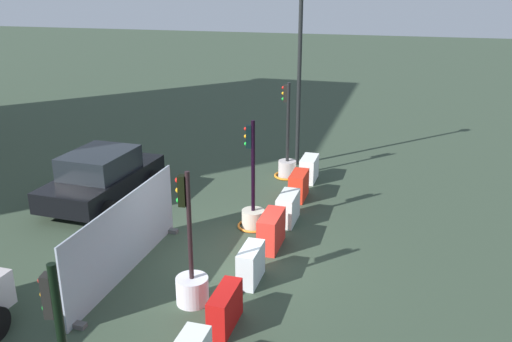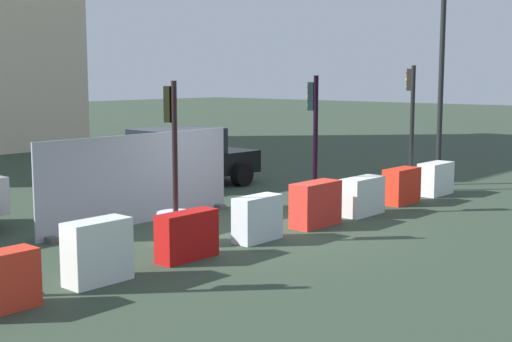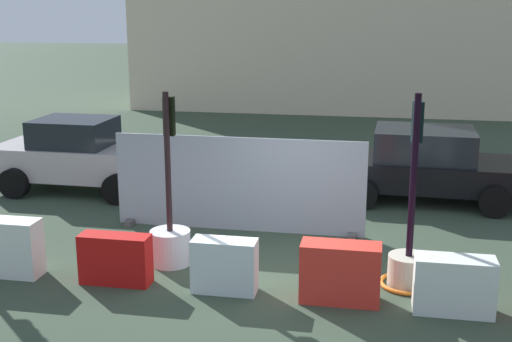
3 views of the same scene
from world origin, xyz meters
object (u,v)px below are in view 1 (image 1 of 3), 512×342
Objects in this scene: car_black_sedan at (102,176)px; construction_barrier_7 at (309,169)px; construction_barrier_3 at (251,265)px; traffic_light_2 at (253,211)px; construction_barrier_6 at (299,186)px; construction_barrier_4 at (271,231)px; street_lamp_post at (300,61)px; traffic_light_1 at (191,280)px; construction_barrier_5 at (288,208)px; construction_barrier_2 at (225,309)px; traffic_light_3 at (287,162)px.

construction_barrier_7 is at bearing -58.14° from car_black_sedan.
construction_barrier_3 is 0.91× the size of construction_barrier_7.
traffic_light_2 is 2.88× the size of construction_barrier_6.
construction_barrier_3 is 0.22× the size of car_black_sedan.
construction_barrier_4 is 5.80m from car_black_sedan.
construction_barrier_4 is 4.99m from construction_barrier_7.
street_lamp_post is (3.21, 0.72, 3.32)m from construction_barrier_6.
construction_barrier_6 is at bearing -8.73° from traffic_light_1.
construction_barrier_7 is at bearing -0.40° from construction_barrier_6.
car_black_sedan reaches higher than construction_barrier_5.
construction_barrier_6 is at bearing -0.05° from construction_barrier_4.
traffic_light_2 is at bearing 169.01° from construction_barrier_7.
construction_barrier_4 is at bearing -105.07° from car_black_sedan.
car_black_sedan is at bearing 59.95° from construction_barrier_3.
construction_barrier_7 is (4.00, -0.78, -0.07)m from traffic_light_2.
car_black_sedan is at bearing 48.39° from construction_barrier_2.
construction_barrier_3 is (-6.85, -0.74, -0.12)m from traffic_light_3.
construction_barrier_4 is 0.19× the size of street_lamp_post.
traffic_light_2 is 4.87m from car_black_sedan.
traffic_light_1 is at bearing 178.71° from traffic_light_3.
construction_barrier_4 reaches higher than construction_barrier_2.
traffic_light_3 is 3.65m from construction_barrier_5.
street_lamp_post is at bearing -0.51° from traffic_light_2.
car_black_sedan is (4.95, 5.57, 0.40)m from construction_barrier_2.
construction_barrier_5 is 1.76m from construction_barrier_6.
car_black_sedan reaches higher than construction_barrier_7.
traffic_light_2 is (3.84, -0.19, -0.06)m from traffic_light_1.
construction_barrier_3 is 0.88× the size of construction_barrier_5.
traffic_light_3 is 0.75× the size of car_black_sedan.
car_black_sedan is at bearing 90.72° from construction_barrier_5.
construction_barrier_5 is at bearing -179.15° from construction_barrier_7.
traffic_light_3 is 2.80× the size of construction_barrier_4.
traffic_light_1 is 3.01m from construction_barrier_4.
construction_barrier_3 is at bearing 178.46° from construction_barrier_5.
traffic_light_3 is (7.98, -0.18, -0.01)m from traffic_light_1.
traffic_light_3 is at bearing 23.26° from construction_barrier_6.
traffic_light_3 reaches higher than construction_barrier_7.
car_black_sedan reaches higher than construction_barrier_6.
street_lamp_post is at bearing -2.25° from traffic_light_3.
construction_barrier_3 is 6.45m from car_black_sedan.
traffic_light_1 is 0.89× the size of traffic_light_3.
construction_barrier_4 is 7.36m from street_lamp_post.
traffic_light_1 is 3.85m from traffic_light_2.
construction_barrier_6 is (6.78, -0.03, 0.02)m from construction_barrier_2.
construction_barrier_5 is 6.03m from street_lamp_post.
traffic_light_1 is 6.38m from car_black_sedan.
construction_barrier_6 is at bearing -0.24° from construction_barrier_2.
traffic_light_3 reaches higher than construction_barrier_3.
construction_barrier_6 is (6.19, -0.95, -0.12)m from traffic_light_1.
car_black_sedan is (1.51, 5.59, 0.35)m from construction_barrier_4.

